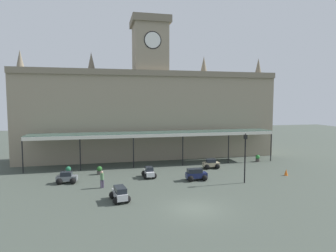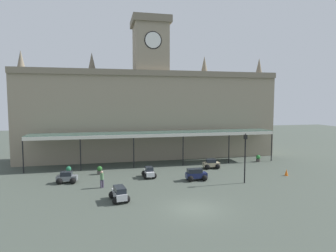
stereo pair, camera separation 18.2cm
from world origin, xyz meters
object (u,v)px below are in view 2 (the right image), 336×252
at_px(car_grey_sedan, 67,178).
at_px(traffic_cone, 286,172).
at_px(car_navy_estate, 196,175).
at_px(pedestrian_crossing_forecourt, 102,179).
at_px(car_silver_estate, 119,194).
at_px(planter_by_canopy, 69,170).
at_px(victorian_lamppost, 245,153).
at_px(planter_forecourt_centre, 258,158).
at_px(car_white_sedan, 149,173).
at_px(planter_near_kerb, 100,170).
at_px(car_beige_sedan, 211,164).

distance_m(car_grey_sedan, traffic_cone, 24.21).
relative_size(car_navy_estate, pedestrian_crossing_forecourt, 1.36).
relative_size(car_silver_estate, planter_by_canopy, 2.47).
height_order(victorian_lamppost, planter_by_canopy, victorian_lamppost).
bearing_deg(car_silver_estate, victorian_lamppost, 11.65).
bearing_deg(victorian_lamppost, planter_forecourt_centre, 53.53).
bearing_deg(car_grey_sedan, car_navy_estate, -7.97).
xyz_separation_m(car_white_sedan, planter_near_kerb, (-5.41, 2.58, -0.01)).
relative_size(car_white_sedan, pedestrian_crossing_forecourt, 1.24).
height_order(car_grey_sedan, planter_by_canopy, car_grey_sedan).
bearing_deg(victorian_lamppost, traffic_cone, 15.67).
xyz_separation_m(car_white_sedan, victorian_lamppost, (9.36, -4.30, 2.69)).
bearing_deg(car_grey_sedan, traffic_cone, -5.27).
distance_m(car_beige_sedan, planter_near_kerb, 13.74).
relative_size(planter_near_kerb, planter_by_canopy, 1.00).
relative_size(planter_near_kerb, planter_forecourt_centre, 1.00).
relative_size(car_grey_sedan, victorian_lamppost, 0.41).
xyz_separation_m(victorian_lamppost, planter_forecourt_centre, (6.86, 9.29, -2.70)).
bearing_deg(planter_forecourt_centre, car_beige_sedan, -162.95).
relative_size(victorian_lamppost, planter_near_kerb, 5.38).
distance_m(car_grey_sedan, pedestrian_crossing_forecourt, 4.38).
xyz_separation_m(car_navy_estate, planter_near_kerb, (-10.15, 4.82, -0.07)).
distance_m(car_beige_sedan, pedestrian_crossing_forecourt, 14.48).
height_order(car_white_sedan, planter_near_kerb, car_white_sedan).
xyz_separation_m(planter_near_kerb, planter_by_canopy, (-3.52, 0.69, 0.00)).
height_order(car_silver_estate, victorian_lamppost, victorian_lamppost).
height_order(car_white_sedan, pedestrian_crossing_forecourt, pedestrian_crossing_forecourt).
relative_size(victorian_lamppost, planter_forecourt_centre, 5.38).
bearing_deg(pedestrian_crossing_forecourt, planter_forecourt_centre, 20.23).
bearing_deg(car_navy_estate, traffic_cone, -1.84).
distance_m(victorian_lamppost, planter_near_kerb, 16.51).
bearing_deg(planter_by_canopy, planter_forecourt_centre, 3.92).
height_order(car_grey_sedan, pedestrian_crossing_forecourt, pedestrian_crossing_forecourt).
xyz_separation_m(car_white_sedan, car_beige_sedan, (8.33, 2.57, 0.00)).
bearing_deg(car_navy_estate, car_white_sedan, 154.66).
distance_m(car_white_sedan, car_beige_sedan, 8.72).
height_order(traffic_cone, planter_forecourt_centre, planter_forecourt_centre).
bearing_deg(planter_near_kerb, victorian_lamppost, -24.95).
height_order(car_navy_estate, car_grey_sedan, car_navy_estate).
height_order(car_navy_estate, planter_near_kerb, car_navy_estate).
bearing_deg(pedestrian_crossing_forecourt, planter_by_canopy, 122.08).
relative_size(car_grey_sedan, pedestrian_crossing_forecourt, 1.27).
distance_m(car_navy_estate, pedestrian_crossing_forecourt, 9.85).
bearing_deg(planter_forecourt_centre, victorian_lamppost, -126.47).
bearing_deg(car_silver_estate, planter_forecourt_centre, 31.10).
relative_size(car_beige_sedan, car_grey_sedan, 0.99).
bearing_deg(pedestrian_crossing_forecourt, car_beige_sedan, 22.04).
bearing_deg(car_navy_estate, planter_near_kerb, 154.59).
bearing_deg(car_navy_estate, victorian_lamppost, -23.94).
xyz_separation_m(planter_near_kerb, planter_forecourt_centre, (21.63, 2.42, 0.00)).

